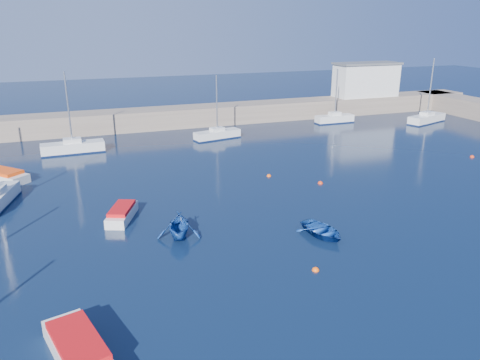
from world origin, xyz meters
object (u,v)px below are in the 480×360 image
object	(u,v)px
sailboat_7	(335,118)
dinghy_left	(179,225)
harbor_office	(366,80)
motorboat_1	(122,213)
motorboat_0	(78,349)
sailboat_8	(427,118)
dinghy_center	(322,231)
motorboat_2	(2,175)
sailboat_6	(217,134)
sailboat_5	(73,147)

from	to	relation	value
sailboat_7	dinghy_left	bearing A→B (deg)	134.23
harbor_office	dinghy_left	bearing A→B (deg)	-137.54
motorboat_1	harbor_office	bearing A→B (deg)	58.85
motorboat_0	motorboat_1	distance (m)	15.41
sailboat_8	dinghy_center	world-z (taller)	sailboat_8
motorboat_2	dinghy_center	size ratio (longest dim) A/B	1.42
sailboat_6	dinghy_center	bearing A→B (deg)	164.61
sailboat_5	sailboat_7	size ratio (longest dim) A/B	1.17
dinghy_center	sailboat_7	bearing A→B (deg)	46.41
sailboat_6	dinghy_left	xyz separation A→B (m)	(-10.92, -26.14, 0.32)
motorboat_1	motorboat_2	world-z (taller)	motorboat_2
sailboat_7	dinghy_left	xyz separation A→B (m)	(-29.88, -29.72, 0.27)
dinghy_left	sailboat_6	bearing A→B (deg)	83.48
sailboat_7	motorboat_0	size ratio (longest dim) A/B	1.42
motorboat_0	dinghy_center	xyz separation A→B (m)	(16.09, 7.35, -0.16)
sailboat_6	motorboat_1	bearing A→B (deg)	134.61
sailboat_5	sailboat_8	distance (m)	48.72
sailboat_5	motorboat_2	distance (m)	10.23
motorboat_0	dinghy_left	xyz separation A→B (m)	(6.85, 10.47, 0.36)
harbor_office	motorboat_1	world-z (taller)	harbor_office
harbor_office	motorboat_1	xyz separation A→B (m)	(-41.89, -30.80, -4.64)
harbor_office	dinghy_center	distance (m)	48.61
motorboat_0	motorboat_1	world-z (taller)	motorboat_0
sailboat_5	sailboat_8	size ratio (longest dim) A/B	0.98
harbor_office	sailboat_8	world-z (taller)	sailboat_8
harbor_office	motorboat_0	bearing A→B (deg)	-134.79
sailboat_5	dinghy_left	bearing A→B (deg)	-168.37
motorboat_2	dinghy_center	world-z (taller)	motorboat_2
motorboat_0	dinghy_left	size ratio (longest dim) A/B	1.58
sailboat_5	motorboat_2	world-z (taller)	sailboat_5
sailboat_5	dinghy_center	distance (m)	32.38
sailboat_5	dinghy_left	xyz separation A→B (m)	(6.22, -25.34, 0.24)
sailboat_7	dinghy_left	size ratio (longest dim) A/B	2.24
sailboat_6	motorboat_0	xyz separation A→B (m)	(-17.78, -36.61, -0.04)
sailboat_8	dinghy_center	bearing A→B (deg)	111.62
harbor_office	sailboat_5	bearing A→B (deg)	-167.44
sailboat_6	sailboat_8	bearing A→B (deg)	-103.82
dinghy_center	sailboat_5	bearing A→B (deg)	107.07
motorboat_2	motorboat_1	bearing A→B (deg)	-96.94
sailboat_8	motorboat_1	bearing A→B (deg)	95.52
harbor_office	sailboat_7	distance (m)	11.30
harbor_office	sailboat_6	xyz separation A→B (m)	(-27.69, -9.19, -4.52)
motorboat_1	motorboat_0	bearing A→B (deg)	-80.91
harbor_office	sailboat_5	world-z (taller)	sailboat_5
sailboat_6	sailboat_8	world-z (taller)	sailboat_8
harbor_office	motorboat_1	size ratio (longest dim) A/B	2.35
sailboat_5	motorboat_0	xyz separation A→B (m)	(-0.64, -35.80, -0.13)
sailboat_7	motorboat_1	xyz separation A→B (m)	(-33.15, -25.20, -0.17)
harbor_office	motorboat_2	bearing A→B (deg)	-160.64
harbor_office	sailboat_5	xyz separation A→B (m)	(-44.83, -9.99, -4.44)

